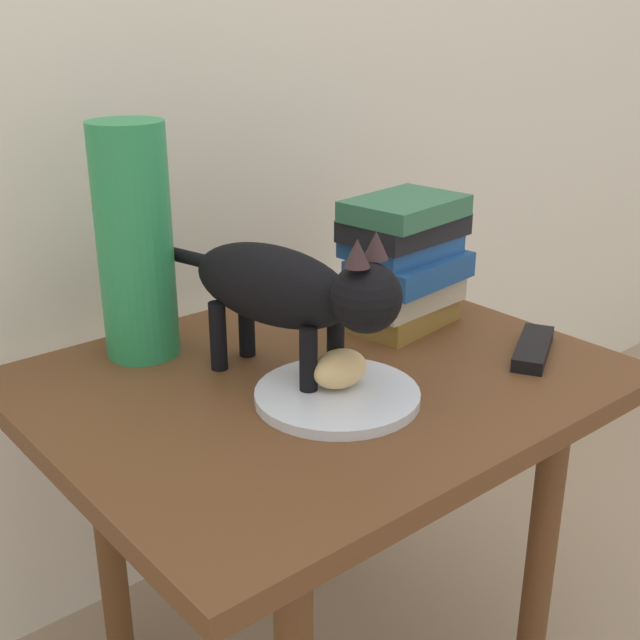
{
  "coord_description": "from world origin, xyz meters",
  "views": [
    {
      "loc": [
        -0.67,
        -0.79,
        1.05
      ],
      "look_at": [
        0.0,
        0.0,
        0.64
      ],
      "focal_mm": 45.52,
      "sensor_mm": 36.0,
      "label": 1
    }
  ],
  "objects_px": {
    "plate": "(337,396)",
    "tv_remote": "(533,348)",
    "side_table": "(320,421)",
    "cat": "(289,290)",
    "book_stack": "(404,262)",
    "bread_roll": "(340,369)",
    "green_vase": "(135,243)"
  },
  "relations": [
    {
      "from": "cat",
      "to": "book_stack",
      "type": "relative_size",
      "value": 2.26
    },
    {
      "from": "side_table",
      "to": "cat",
      "type": "distance_m",
      "value": 0.21
    },
    {
      "from": "bread_roll",
      "to": "tv_remote",
      "type": "xyz_separation_m",
      "value": [
        0.31,
        -0.08,
        -0.03
      ]
    },
    {
      "from": "side_table",
      "to": "book_stack",
      "type": "relative_size",
      "value": 3.72
    },
    {
      "from": "plate",
      "to": "book_stack",
      "type": "bearing_deg",
      "value": 27.96
    },
    {
      "from": "green_vase",
      "to": "tv_remote",
      "type": "xyz_separation_m",
      "value": [
        0.44,
        -0.38,
        -0.16
      ]
    },
    {
      "from": "book_stack",
      "to": "green_vase",
      "type": "relative_size",
      "value": 0.61
    },
    {
      "from": "side_table",
      "to": "bread_roll",
      "type": "bearing_deg",
      "value": -109.99
    },
    {
      "from": "bread_roll",
      "to": "tv_remote",
      "type": "distance_m",
      "value": 0.32
    },
    {
      "from": "book_stack",
      "to": "tv_remote",
      "type": "xyz_separation_m",
      "value": [
        0.06,
        -0.21,
        -0.1
      ]
    },
    {
      "from": "bread_roll",
      "to": "plate",
      "type": "bearing_deg",
      "value": -142.39
    },
    {
      "from": "book_stack",
      "to": "bread_roll",
      "type": "bearing_deg",
      "value": -152.55
    },
    {
      "from": "side_table",
      "to": "plate",
      "type": "xyz_separation_m",
      "value": [
        -0.04,
        -0.08,
        0.08
      ]
    },
    {
      "from": "plate",
      "to": "green_vase",
      "type": "distance_m",
      "value": 0.36
    },
    {
      "from": "side_table",
      "to": "cat",
      "type": "height_order",
      "value": "cat"
    },
    {
      "from": "plate",
      "to": "bread_roll",
      "type": "xyz_separation_m",
      "value": [
        0.01,
        0.01,
        0.03
      ]
    },
    {
      "from": "green_vase",
      "to": "side_table",
      "type": "bearing_deg",
      "value": -55.35
    },
    {
      "from": "bread_roll",
      "to": "book_stack",
      "type": "relative_size",
      "value": 0.38
    },
    {
      "from": "cat",
      "to": "green_vase",
      "type": "distance_m",
      "value": 0.24
    },
    {
      "from": "plate",
      "to": "tv_remote",
      "type": "relative_size",
      "value": 1.45
    },
    {
      "from": "plate",
      "to": "book_stack",
      "type": "distance_m",
      "value": 0.31
    },
    {
      "from": "bread_roll",
      "to": "green_vase",
      "type": "height_order",
      "value": "green_vase"
    },
    {
      "from": "side_table",
      "to": "cat",
      "type": "xyz_separation_m",
      "value": [
        -0.05,
        0.01,
        0.21
      ]
    },
    {
      "from": "side_table",
      "to": "book_stack",
      "type": "bearing_deg",
      "value": 14.59
    },
    {
      "from": "bread_roll",
      "to": "tv_remote",
      "type": "relative_size",
      "value": 0.53
    },
    {
      "from": "bread_roll",
      "to": "book_stack",
      "type": "height_order",
      "value": "book_stack"
    },
    {
      "from": "bread_roll",
      "to": "cat",
      "type": "bearing_deg",
      "value": 105.33
    },
    {
      "from": "cat",
      "to": "bread_roll",
      "type": "bearing_deg",
      "value": -74.67
    },
    {
      "from": "cat",
      "to": "tv_remote",
      "type": "distance_m",
      "value": 0.39
    },
    {
      "from": "plate",
      "to": "bread_roll",
      "type": "relative_size",
      "value": 2.72
    },
    {
      "from": "book_stack",
      "to": "green_vase",
      "type": "xyz_separation_m",
      "value": [
        -0.38,
        0.17,
        0.06
      ]
    },
    {
      "from": "cat",
      "to": "tv_remote",
      "type": "height_order",
      "value": "cat"
    }
  ]
}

